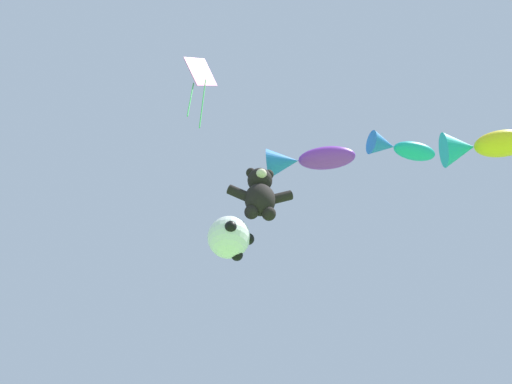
{
  "coord_description": "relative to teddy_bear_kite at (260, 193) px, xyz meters",
  "views": [
    {
      "loc": [
        -0.38,
        -4.01,
        1.76
      ],
      "look_at": [
        0.71,
        4.05,
        9.96
      ],
      "focal_mm": 35.0,
      "sensor_mm": 36.0,
      "label": 1
    }
  ],
  "objects": [
    {
      "name": "diamond_kite",
      "position": [
        -1.79,
        -0.95,
        3.4
      ],
      "size": [
        1.01,
        0.81,
        3.07
      ],
      "color": "#E53F9E"
    },
    {
      "name": "fish_kite_goldfin",
      "position": [
        6.37,
        -0.35,
        2.44
      ],
      "size": [
        2.58,
        1.58,
        1.04
      ],
      "color": "yellow"
    },
    {
      "name": "soccer_ball_kite",
      "position": [
        -0.69,
        0.2,
        -1.32
      ],
      "size": [
        1.08,
        1.07,
        0.99
      ],
      "color": "white"
    },
    {
      "name": "fish_kite_violet",
      "position": [
        1.25,
        0.09,
        1.53
      ],
      "size": [
        2.49,
        1.34,
        0.83
      ],
      "color": "purple"
    },
    {
      "name": "fish_kite_teal",
      "position": [
        3.77,
        -0.44,
        1.83
      ],
      "size": [
        1.95,
        0.82,
        0.67
      ],
      "color": "#19ADB2"
    },
    {
      "name": "teddy_bear_kite",
      "position": [
        0.0,
        0.0,
        0.0
      ],
      "size": [
        1.65,
        0.73,
        1.67
      ],
      "color": "black"
    }
  ]
}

